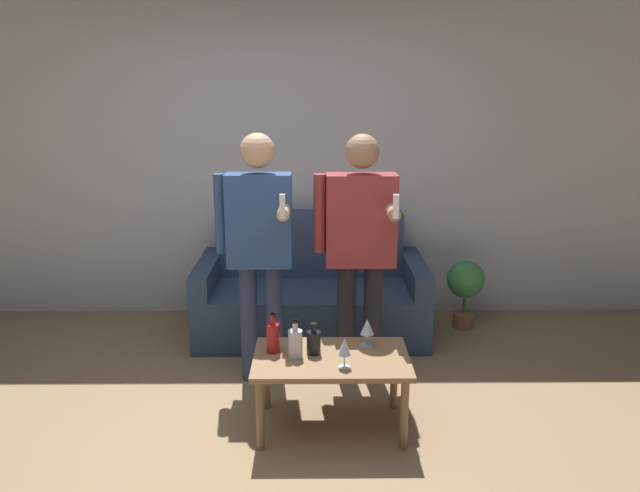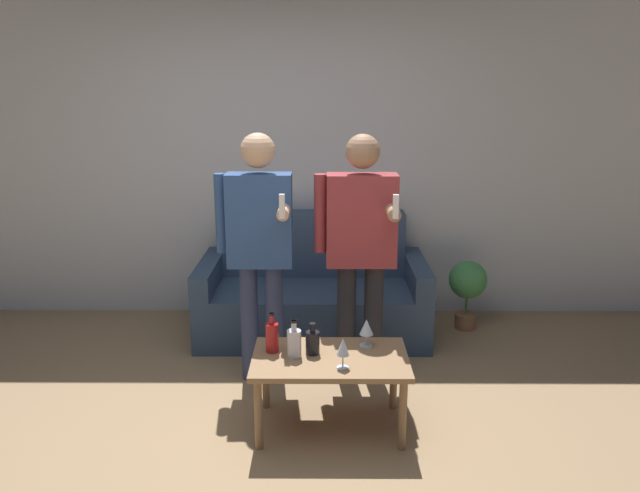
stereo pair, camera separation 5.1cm
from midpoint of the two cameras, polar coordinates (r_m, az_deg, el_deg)
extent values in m
plane|color=#997A56|center=(3.49, -5.84, -18.66)|extent=(16.00, 16.00, 0.00)
cube|color=silver|center=(5.13, -4.01, 8.43)|extent=(8.00, 0.06, 2.70)
cube|color=#334760|center=(4.77, -1.10, -6.33)|extent=(1.46, 0.63, 0.40)
cube|color=#334760|center=(5.10, -1.07, -1.89)|extent=(1.46, 0.25, 0.91)
cube|color=#334760|center=(4.92, -10.46, -4.71)|extent=(0.14, 0.88, 0.59)
cube|color=#334760|center=(4.90, 8.31, -4.69)|extent=(0.14, 0.88, 0.59)
cube|color=#8E6B47|center=(3.53, 0.62, -10.28)|extent=(0.87, 0.54, 0.03)
cylinder|color=#8E6B47|center=(3.45, -5.94, -15.10)|extent=(0.04, 0.04, 0.41)
cylinder|color=#8E6B47|center=(3.46, 7.28, -15.00)|extent=(0.04, 0.04, 0.41)
cylinder|color=#8E6B47|center=(3.83, -5.33, -11.83)|extent=(0.04, 0.04, 0.41)
cylinder|color=#8E6B47|center=(3.85, 6.41, -11.76)|extent=(0.04, 0.04, 0.41)
cylinder|color=silver|center=(3.49, -2.70, -8.92)|extent=(0.08, 0.08, 0.15)
cylinder|color=silver|center=(3.45, -2.72, -7.29)|extent=(0.03, 0.03, 0.06)
cylinder|color=black|center=(3.44, -2.72, -6.91)|extent=(0.03, 0.03, 0.01)
cylinder|color=#B21E1E|center=(3.56, -4.73, -8.39)|extent=(0.07, 0.07, 0.17)
cylinder|color=#B21E1E|center=(3.51, -4.77, -6.66)|extent=(0.03, 0.03, 0.06)
cylinder|color=black|center=(3.50, -4.78, -6.26)|extent=(0.03, 0.03, 0.01)
cylinder|color=black|center=(3.53, -1.00, -8.84)|extent=(0.08, 0.08, 0.13)
cylinder|color=black|center=(3.49, -1.01, -7.48)|extent=(0.03, 0.03, 0.05)
cylinder|color=black|center=(3.49, -1.01, -7.18)|extent=(0.03, 0.03, 0.01)
cylinder|color=silver|center=(3.40, 1.80, -11.01)|extent=(0.07, 0.07, 0.01)
cylinder|color=silver|center=(3.38, 1.80, -10.44)|extent=(0.01, 0.01, 0.07)
cone|color=silver|center=(3.35, 1.81, -9.16)|extent=(0.07, 0.07, 0.10)
cylinder|color=silver|center=(3.66, 3.90, -9.02)|extent=(0.08, 0.08, 0.01)
cylinder|color=silver|center=(3.65, 3.91, -8.51)|extent=(0.01, 0.01, 0.07)
cone|color=silver|center=(3.62, 3.93, -7.37)|extent=(0.08, 0.08, 0.09)
cylinder|color=navy|center=(4.12, -6.84, -7.02)|extent=(0.11, 0.11, 0.78)
cylinder|color=navy|center=(4.11, -4.57, -7.04)|extent=(0.11, 0.11, 0.78)
cube|color=#2D4C84|center=(3.91, -5.96, 2.33)|extent=(0.41, 0.18, 0.59)
sphere|color=tan|center=(3.84, -6.14, 8.67)|extent=(0.22, 0.22, 0.22)
cylinder|color=#2D4C84|center=(3.93, -9.46, 2.93)|extent=(0.07, 0.07, 0.50)
cylinder|color=tan|center=(3.75, -3.71, 3.22)|extent=(0.07, 0.26, 0.07)
cube|color=white|center=(3.58, -3.87, 3.64)|extent=(0.03, 0.03, 0.14)
cylinder|color=#232328|center=(4.13, 2.04, -6.89)|extent=(0.12, 0.12, 0.78)
cylinder|color=#232328|center=(4.15, 4.49, -6.87)|extent=(0.12, 0.12, 0.78)
cube|color=#933338|center=(3.94, 3.41, 2.38)|extent=(0.44, 0.19, 0.58)
sphere|color=#9E7556|center=(3.87, 3.51, 8.64)|extent=(0.21, 0.21, 0.21)
cylinder|color=#933338|center=(3.92, -0.39, 3.00)|extent=(0.08, 0.08, 0.50)
cylinder|color=#9E7556|center=(3.80, 6.23, 3.22)|extent=(0.08, 0.27, 0.08)
cube|color=white|center=(3.63, 6.55, 3.62)|extent=(0.03, 0.03, 0.14)
cylinder|color=#936042|center=(5.17, 12.67, -6.61)|extent=(0.17, 0.17, 0.12)
cylinder|color=#476B38|center=(5.12, 12.77, -5.04)|extent=(0.02, 0.02, 0.18)
sphere|color=#428E4C|center=(5.06, 12.89, -2.97)|extent=(0.30, 0.30, 0.30)
camera|label=1|loc=(0.03, -90.39, -0.10)|focal=35.00mm
camera|label=2|loc=(0.03, 89.61, 0.10)|focal=35.00mm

